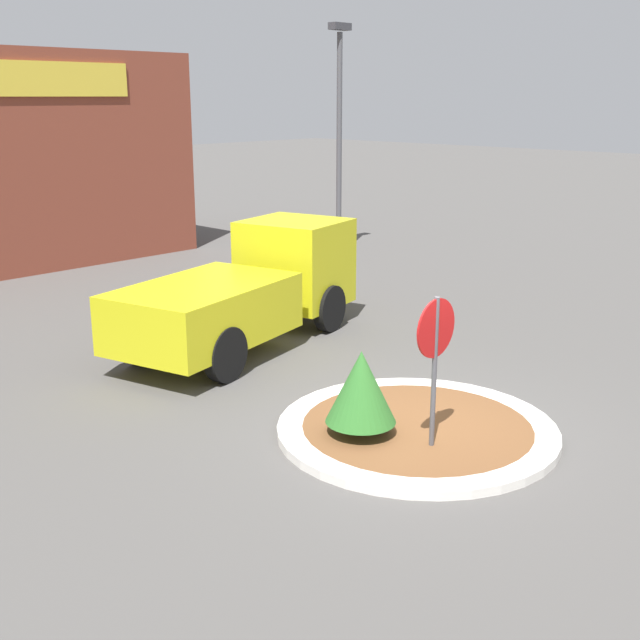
# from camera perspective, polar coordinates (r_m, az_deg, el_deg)

# --- Properties ---
(ground_plane) EXTENTS (120.00, 120.00, 0.00)m
(ground_plane) POSITION_cam_1_polar(r_m,az_deg,el_deg) (11.88, 6.88, -8.02)
(ground_plane) COLOR #514F4C
(traffic_island) EXTENTS (4.07, 4.07, 0.13)m
(traffic_island) POSITION_cam_1_polar(r_m,az_deg,el_deg) (11.85, 6.89, -7.72)
(traffic_island) COLOR silver
(traffic_island) RESTS_ON ground_plane
(stop_sign) EXTENTS (0.81, 0.07, 2.22)m
(stop_sign) POSITION_cam_1_polar(r_m,az_deg,el_deg) (10.72, 8.20, -1.85)
(stop_sign) COLOR #4C4C51
(stop_sign) RESTS_ON ground_plane
(island_shrub) EXTENTS (1.00, 1.00, 1.23)m
(island_shrub) POSITION_cam_1_polar(r_m,az_deg,el_deg) (11.21, 2.94, -4.76)
(island_shrub) COLOR brown
(island_shrub) RESTS_ON traffic_island
(utility_truck) EXTENTS (6.07, 3.28, 2.23)m
(utility_truck) POSITION_cam_1_polar(r_m,az_deg,el_deg) (15.77, -5.04, 2.22)
(utility_truck) COLOR gold
(utility_truck) RESTS_ON ground_plane
(light_pole) EXTENTS (0.70, 0.30, 6.77)m
(light_pole) POSITION_cam_1_polar(r_m,az_deg,el_deg) (24.46, 1.38, 13.77)
(light_pole) COLOR #4C4C51
(light_pole) RESTS_ON ground_plane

